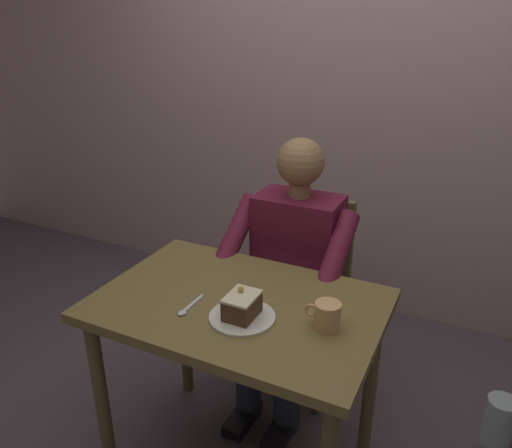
# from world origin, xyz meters

# --- Properties ---
(cafe_rear_panel) EXTENTS (6.40, 0.12, 3.00)m
(cafe_rear_panel) POSITION_xyz_m (0.00, -1.44, 1.50)
(cafe_rear_panel) COLOR tan
(cafe_rear_panel) RESTS_ON ground
(dining_table) EXTENTS (0.97, 0.65, 0.75)m
(dining_table) POSITION_xyz_m (0.00, 0.00, 0.64)
(dining_table) COLOR brown
(dining_table) RESTS_ON ground
(chair) EXTENTS (0.42, 0.42, 0.88)m
(chair) POSITION_xyz_m (0.00, -0.64, 0.48)
(chair) COLOR brown
(chair) RESTS_ON ground
(seated_person) EXTENTS (0.53, 0.58, 1.20)m
(seated_person) POSITION_xyz_m (-0.00, -0.47, 0.62)
(seated_person) COLOR maroon
(seated_person) RESTS_ON ground
(dessert_plate) EXTENTS (0.21, 0.21, 0.01)m
(dessert_plate) POSITION_xyz_m (-0.06, 0.09, 0.75)
(dessert_plate) COLOR silver
(dessert_plate) RESTS_ON dining_table
(cake_slice) EXTENTS (0.09, 0.12, 0.10)m
(cake_slice) POSITION_xyz_m (-0.06, 0.09, 0.79)
(cake_slice) COLOR #4F321E
(cake_slice) RESTS_ON dessert_plate
(coffee_cup) EXTENTS (0.12, 0.08, 0.09)m
(coffee_cup) POSITION_xyz_m (-0.32, 0.02, 0.79)
(coffee_cup) COLOR tan
(coffee_cup) RESTS_ON dining_table
(dessert_spoon) EXTENTS (0.03, 0.14, 0.01)m
(dessert_spoon) POSITION_xyz_m (0.13, 0.12, 0.75)
(dessert_spoon) COLOR silver
(dessert_spoon) RESTS_ON dining_table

